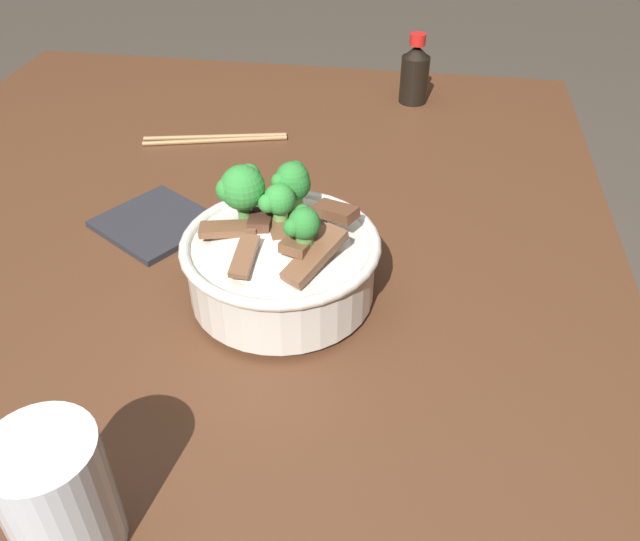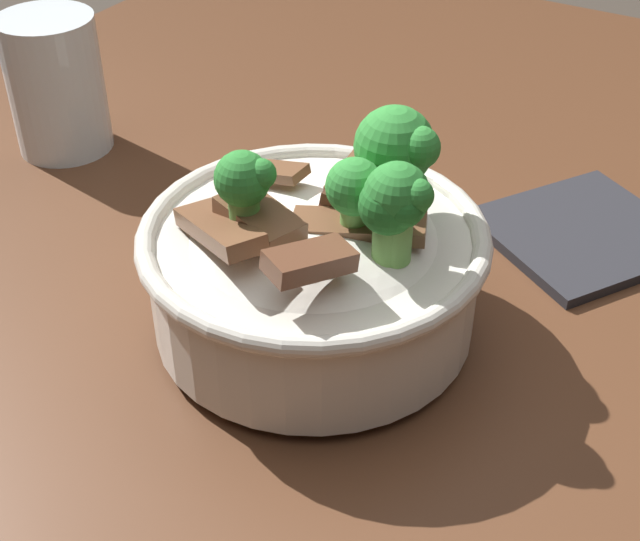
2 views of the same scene
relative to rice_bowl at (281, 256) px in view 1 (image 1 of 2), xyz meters
name	(u,v)px [view 1 (image 1 of 2)]	position (x,y,z in m)	size (l,w,h in m)	color
dining_table	(209,305)	(0.10, 0.12, -0.17)	(1.18, 1.03, 0.75)	#56331E
rice_bowl	(281,256)	(0.00, 0.00, 0.00)	(0.21, 0.21, 0.14)	silver
drinking_glass	(59,501)	(-0.31, 0.10, 0.00)	(0.08, 0.08, 0.11)	white
chopsticks_pair	(215,139)	(0.35, 0.18, -0.05)	(0.07, 0.22, 0.01)	#9E7A4C
soy_sauce_bottle	(415,73)	(0.55, -0.12, 0.00)	(0.05, 0.05, 0.12)	black
folded_napkin	(156,223)	(0.11, 0.19, -0.05)	(0.12, 0.13, 0.01)	#28282D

